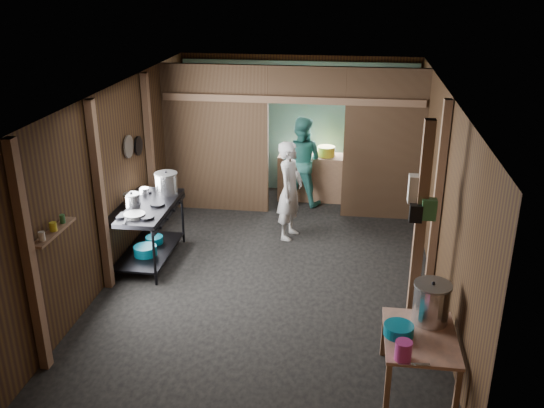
# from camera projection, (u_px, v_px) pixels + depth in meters

# --- Properties ---
(floor) EXTENTS (4.50, 7.00, 0.00)m
(floor) POSITION_uv_depth(u_px,v_px,m) (274.00, 269.00, 8.68)
(floor) COLOR black
(floor) RESTS_ON ground
(ceiling) EXTENTS (4.50, 7.00, 0.00)m
(ceiling) POSITION_uv_depth(u_px,v_px,m) (274.00, 91.00, 7.72)
(ceiling) COLOR #47433F
(ceiling) RESTS_ON ground
(wall_back) EXTENTS (4.50, 0.00, 2.60)m
(wall_back) POSITION_uv_depth(u_px,v_px,m) (298.00, 124.00, 11.42)
(wall_back) COLOR #462F16
(wall_back) RESTS_ON ground
(wall_front) EXTENTS (4.50, 0.00, 2.60)m
(wall_front) POSITION_uv_depth(u_px,v_px,m) (218.00, 326.00, 4.98)
(wall_front) COLOR #462F16
(wall_front) RESTS_ON ground
(wall_left) EXTENTS (0.00, 7.00, 2.60)m
(wall_left) POSITION_uv_depth(u_px,v_px,m) (118.00, 178.00, 8.49)
(wall_left) COLOR #462F16
(wall_left) RESTS_ON ground
(wall_right) EXTENTS (0.00, 7.00, 2.60)m
(wall_right) POSITION_uv_depth(u_px,v_px,m) (441.00, 193.00, 7.92)
(wall_right) COLOR #462F16
(wall_right) RESTS_ON ground
(partition_left) EXTENTS (1.85, 0.10, 2.60)m
(partition_left) POSITION_uv_depth(u_px,v_px,m) (216.00, 139.00, 10.40)
(partition_left) COLOR brown
(partition_left) RESTS_ON floor
(partition_right) EXTENTS (1.35, 0.10, 2.60)m
(partition_right) POSITION_uv_depth(u_px,v_px,m) (384.00, 146.00, 10.03)
(partition_right) COLOR brown
(partition_right) RESTS_ON floor
(partition_header) EXTENTS (1.30, 0.10, 0.60)m
(partition_header) POSITION_uv_depth(u_px,v_px,m) (307.00, 84.00, 9.83)
(partition_header) COLOR brown
(partition_header) RESTS_ON wall_back
(turquoise_panel) EXTENTS (4.40, 0.06, 2.50)m
(turquoise_panel) POSITION_uv_depth(u_px,v_px,m) (298.00, 127.00, 11.39)
(turquoise_panel) COLOR #6A999A
(turquoise_panel) RESTS_ON wall_back
(back_counter) EXTENTS (1.20, 0.50, 0.85)m
(back_counter) POSITION_uv_depth(u_px,v_px,m) (311.00, 177.00, 11.20)
(back_counter) COLOR #8A6347
(back_counter) RESTS_ON floor
(wall_clock) EXTENTS (0.20, 0.03, 0.20)m
(wall_clock) POSITION_uv_depth(u_px,v_px,m) (312.00, 94.00, 11.08)
(wall_clock) COLOR beige
(wall_clock) RESTS_ON wall_back
(post_left_a) EXTENTS (0.10, 0.12, 2.60)m
(post_left_a) POSITION_uv_depth(u_px,v_px,m) (29.00, 261.00, 6.09)
(post_left_a) COLOR #8A6347
(post_left_a) RESTS_ON floor
(post_left_b) EXTENTS (0.10, 0.12, 2.60)m
(post_left_b) POSITION_uv_depth(u_px,v_px,m) (100.00, 198.00, 7.74)
(post_left_b) COLOR #8A6347
(post_left_b) RESTS_ON floor
(post_left_c) EXTENTS (0.10, 0.12, 2.60)m
(post_left_c) POSITION_uv_depth(u_px,v_px,m) (150.00, 154.00, 9.58)
(post_left_c) COLOR #8A6347
(post_left_c) RESTS_ON floor
(post_right) EXTENTS (0.10, 0.12, 2.60)m
(post_right) POSITION_uv_depth(u_px,v_px,m) (438.00, 198.00, 7.74)
(post_right) COLOR #8A6347
(post_right) RESTS_ON floor
(post_free) EXTENTS (0.12, 0.12, 2.60)m
(post_free) POSITION_uv_depth(u_px,v_px,m) (420.00, 231.00, 6.77)
(post_free) COLOR #8A6347
(post_free) RESTS_ON floor
(cross_beam) EXTENTS (4.40, 0.12, 0.12)m
(cross_beam) POSITION_uv_depth(u_px,v_px,m) (291.00, 100.00, 9.90)
(cross_beam) COLOR #8A6347
(cross_beam) RESTS_ON wall_left
(pan_lid_big) EXTENTS (0.03, 0.34, 0.34)m
(pan_lid_big) POSITION_uv_depth(u_px,v_px,m) (129.00, 147.00, 8.72)
(pan_lid_big) COLOR gray
(pan_lid_big) RESTS_ON wall_left
(pan_lid_small) EXTENTS (0.03, 0.30, 0.30)m
(pan_lid_small) POSITION_uv_depth(u_px,v_px,m) (138.00, 146.00, 9.13)
(pan_lid_small) COLOR black
(pan_lid_small) RESTS_ON wall_left
(wall_shelf) EXTENTS (0.14, 0.80, 0.03)m
(wall_shelf) POSITION_uv_depth(u_px,v_px,m) (54.00, 232.00, 6.50)
(wall_shelf) COLOR #8A6347
(wall_shelf) RESTS_ON wall_left
(jar_white) EXTENTS (0.07, 0.07, 0.10)m
(jar_white) POSITION_uv_depth(u_px,v_px,m) (42.00, 236.00, 6.25)
(jar_white) COLOR beige
(jar_white) RESTS_ON wall_shelf
(jar_yellow) EXTENTS (0.08, 0.08, 0.10)m
(jar_yellow) POSITION_uv_depth(u_px,v_px,m) (53.00, 227.00, 6.48)
(jar_yellow) COLOR gold
(jar_yellow) RESTS_ON wall_shelf
(jar_green) EXTENTS (0.06, 0.06, 0.10)m
(jar_green) POSITION_uv_depth(u_px,v_px,m) (62.00, 219.00, 6.68)
(jar_green) COLOR #367642
(jar_green) RESTS_ON wall_shelf
(bag_white) EXTENTS (0.22, 0.15, 0.32)m
(bag_white) POSITION_uv_depth(u_px,v_px,m) (418.00, 189.00, 6.67)
(bag_white) COLOR beige
(bag_white) RESTS_ON post_free
(bag_green) EXTENTS (0.16, 0.12, 0.24)m
(bag_green) POSITION_uv_depth(u_px,v_px,m) (429.00, 209.00, 6.59)
(bag_green) COLOR #367642
(bag_green) RESTS_ON post_free
(bag_black) EXTENTS (0.14, 0.10, 0.20)m
(bag_black) POSITION_uv_depth(u_px,v_px,m) (416.00, 213.00, 6.61)
(bag_black) COLOR black
(bag_black) RESTS_ON post_free
(gas_range) EXTENTS (0.78, 1.52, 0.90)m
(gas_range) POSITION_uv_depth(u_px,v_px,m) (148.00, 233.00, 8.77)
(gas_range) COLOR black
(gas_range) RESTS_ON floor
(prep_table) EXTENTS (0.73, 1.01, 0.60)m
(prep_table) POSITION_uv_depth(u_px,v_px,m) (418.00, 360.00, 6.18)
(prep_table) COLOR tan
(prep_table) RESTS_ON floor
(stove_pot_large) EXTENTS (0.46, 0.46, 0.35)m
(stove_pot_large) POSITION_uv_depth(u_px,v_px,m) (167.00, 184.00, 8.98)
(stove_pot_large) COLOR silver
(stove_pot_large) RESTS_ON gas_range
(stove_pot_med) EXTENTS (0.26, 0.26, 0.21)m
(stove_pot_med) POSITION_uv_depth(u_px,v_px,m) (132.00, 201.00, 8.52)
(stove_pot_med) COLOR silver
(stove_pot_med) RESTS_ON gas_range
(stove_saucepan) EXTENTS (0.20, 0.20, 0.10)m
(stove_saucepan) POSITION_uv_depth(u_px,v_px,m) (144.00, 191.00, 9.00)
(stove_saucepan) COLOR silver
(stove_saucepan) RESTS_ON gas_range
(frying_pan) EXTENTS (0.38, 0.56, 0.07)m
(frying_pan) POSITION_uv_depth(u_px,v_px,m) (134.00, 215.00, 8.18)
(frying_pan) COLOR gray
(frying_pan) RESTS_ON gas_range
(blue_tub_front) EXTENTS (0.34, 0.34, 0.14)m
(blue_tub_front) POSITION_uv_depth(u_px,v_px,m) (145.00, 251.00, 8.69)
(blue_tub_front) COLOR #086E89
(blue_tub_front) RESTS_ON gas_range
(blue_tub_back) EXTENTS (0.27, 0.27, 0.11)m
(blue_tub_back) POSITION_uv_depth(u_px,v_px,m) (154.00, 240.00, 9.08)
(blue_tub_back) COLOR #086E89
(blue_tub_back) RESTS_ON gas_range
(stock_pot) EXTENTS (0.49, 0.49, 0.47)m
(stock_pot) POSITION_uv_depth(u_px,v_px,m) (431.00, 304.00, 6.24)
(stock_pot) COLOR silver
(stock_pot) RESTS_ON prep_table
(wash_basin) EXTENTS (0.40, 0.40, 0.11)m
(wash_basin) POSITION_uv_depth(u_px,v_px,m) (399.00, 330.00, 6.07)
(wash_basin) COLOR #086E89
(wash_basin) RESTS_ON prep_table
(pink_bucket) EXTENTS (0.20, 0.20, 0.20)m
(pink_bucket) POSITION_uv_depth(u_px,v_px,m) (403.00, 351.00, 5.67)
(pink_bucket) COLOR #C83896
(pink_bucket) RESTS_ON prep_table
(knife) EXTENTS (0.30, 0.06, 0.01)m
(knife) POSITION_uv_depth(u_px,v_px,m) (414.00, 364.00, 5.62)
(knife) COLOR silver
(knife) RESTS_ON prep_table
(yellow_tub) EXTENTS (0.33, 0.33, 0.18)m
(yellow_tub) POSITION_uv_depth(u_px,v_px,m) (326.00, 151.00, 10.98)
(yellow_tub) COLOR gold
(yellow_tub) RESTS_ON back_counter
(cook) EXTENTS (0.52, 0.66, 1.60)m
(cook) POSITION_uv_depth(u_px,v_px,m) (290.00, 190.00, 9.44)
(cook) COLOR silver
(cook) RESTS_ON floor
(worker_back) EXTENTS (0.90, 0.77, 1.65)m
(worker_back) POSITION_uv_depth(u_px,v_px,m) (301.00, 161.00, 10.81)
(worker_back) COLOR teal
(worker_back) RESTS_ON floor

